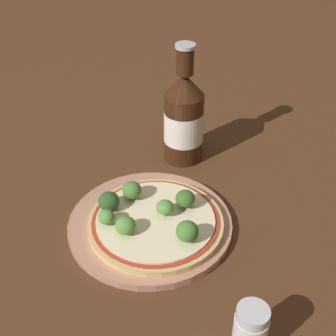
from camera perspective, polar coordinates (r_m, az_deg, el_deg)
ground_plane at (r=0.71m, az=-1.46°, el=-8.21°), size 3.00×3.00×0.00m
plate at (r=0.72m, az=-2.18°, el=-6.86°), size 0.25×0.25×0.01m
pizza at (r=0.70m, az=-1.52°, el=-6.59°), size 0.20×0.20×0.01m
broccoli_floret_0 at (r=0.65m, az=2.28°, el=-7.79°), size 0.03×0.03×0.03m
broccoli_floret_1 at (r=0.69m, az=-0.51°, el=-4.73°), size 0.03×0.03×0.03m
broccoli_floret_2 at (r=0.67m, az=-5.20°, el=-7.00°), size 0.03×0.03×0.03m
broccoli_floret_3 at (r=0.71m, az=-7.21°, el=-4.06°), size 0.03×0.03×0.03m
broccoli_floret_4 at (r=0.69m, az=-7.51°, el=-5.94°), size 0.02×0.02×0.02m
broccoli_floret_5 at (r=0.72m, az=-4.42°, el=-2.70°), size 0.03×0.03×0.03m
broccoli_floret_6 at (r=0.71m, az=2.11°, el=-3.75°), size 0.03×0.03×0.03m
beer_bottle at (r=0.83m, az=1.94°, el=6.14°), size 0.07×0.07×0.22m
pepper_shaker at (r=0.57m, az=9.98°, el=-18.97°), size 0.04×0.04×0.07m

